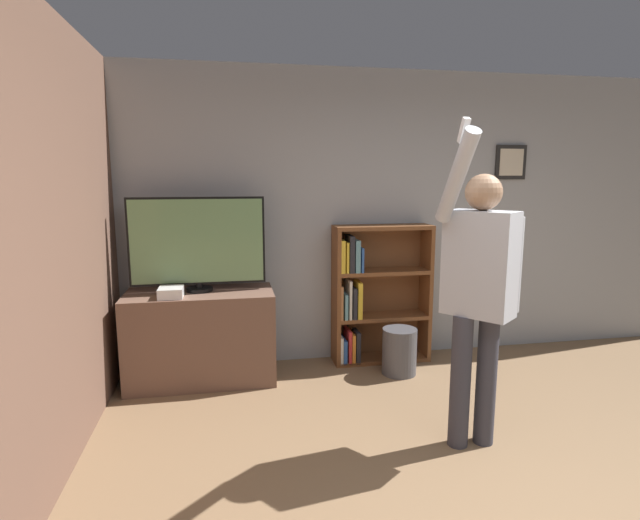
# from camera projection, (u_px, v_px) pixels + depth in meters

# --- Properties ---
(wall_back) EXTENTS (6.89, 0.09, 2.70)m
(wall_back) POSITION_uv_depth(u_px,v_px,m) (387.00, 217.00, 4.75)
(wall_back) COLOR #9EA3A8
(wall_back) RESTS_ON ground_plane
(wall_side_brick) EXTENTS (0.06, 4.28, 2.70)m
(wall_side_brick) POSITION_uv_depth(u_px,v_px,m) (60.00, 242.00, 2.98)
(wall_side_brick) COLOR brown
(wall_side_brick) RESTS_ON ground_plane
(tv_ledge) EXTENTS (1.22, 0.58, 0.78)m
(tv_ledge) POSITION_uv_depth(u_px,v_px,m) (201.00, 336.00, 4.25)
(tv_ledge) COLOR brown
(tv_ledge) RESTS_ON ground_plane
(television) EXTENTS (1.11, 0.22, 0.79)m
(television) POSITION_uv_depth(u_px,v_px,m) (198.00, 243.00, 4.15)
(television) COLOR black
(television) RESTS_ON tv_ledge
(game_console) EXTENTS (0.19, 0.22, 0.08)m
(game_console) POSITION_uv_depth(u_px,v_px,m) (171.00, 292.00, 4.00)
(game_console) COLOR white
(game_console) RESTS_ON tv_ledge
(bookshelf) EXTENTS (0.91, 0.28, 1.29)m
(bookshelf) POSITION_uv_depth(u_px,v_px,m) (371.00, 295.00, 4.67)
(bookshelf) COLOR brown
(bookshelf) RESTS_ON ground_plane
(person) EXTENTS (0.56, 0.56, 2.06)m
(person) POSITION_uv_depth(u_px,v_px,m) (479.00, 285.00, 3.10)
(person) COLOR #383842
(person) RESTS_ON ground_plane
(waste_bin) EXTENTS (0.30, 0.30, 0.41)m
(waste_bin) POSITION_uv_depth(u_px,v_px,m) (399.00, 351.00, 4.42)
(waste_bin) COLOR #4C4C51
(waste_bin) RESTS_ON ground_plane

